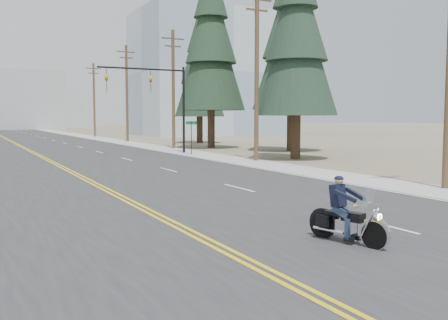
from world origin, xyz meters
TOP-DOWN VIEW (x-y plane):
  - ground_plane at (0.00, 0.00)m, footprint 400.00×400.00m
  - road at (0.00, 70.00)m, footprint 20.00×200.00m
  - sidewalk_right at (11.50, 70.00)m, footprint 3.00×200.00m
  - traffic_mast_right at (8.98, 32.00)m, footprint 7.10×0.26m
  - street_sign at (10.80, 30.00)m, footprint 0.90×0.06m
  - utility_pole_b at (12.50, 23.00)m, footprint 2.20×0.30m
  - utility_pole_c at (12.50, 38.00)m, footprint 2.20×0.30m
  - utility_pole_d at (12.50, 53.00)m, footprint 2.20×0.30m
  - utility_pole_e at (12.50, 70.00)m, footprint 2.20×0.30m
  - glass_building at (32.00, 70.00)m, footprint 24.00×16.00m
  - haze_bldg_b at (8.00, 125.00)m, footprint 18.00×14.00m
  - haze_bldg_c at (40.00, 110.00)m, footprint 16.00×12.00m
  - haze_bldg_e at (25.00, 150.00)m, footprint 14.00×14.00m
  - motorcyclist at (2.86, 2.97)m, footprint 1.32×2.16m
  - conifer_near at (15.66, 22.91)m, footprint 5.79×5.79m
  - conifer_mid at (20.31, 30.09)m, footprint 6.76×6.76m
  - conifer_tall at (16.03, 37.17)m, footprint 6.50×6.50m
  - conifer_far at (18.85, 45.93)m, footprint 5.64×5.64m

SIDE VIEW (x-z plane):
  - ground_plane at x=0.00m, z-range 0.00..0.00m
  - road at x=0.00m, z-range 0.00..0.01m
  - sidewalk_right at x=11.50m, z-range 0.00..0.01m
  - motorcyclist at x=2.86m, z-range 0.00..1.57m
  - street_sign at x=10.80m, z-range 0.49..3.12m
  - traffic_mast_right at x=8.98m, z-range 1.44..8.44m
  - utility_pole_c at x=12.50m, z-range 0.23..11.23m
  - utility_pole_e at x=12.50m, z-range 0.23..11.23m
  - utility_pole_b at x=12.50m, z-range 0.23..11.73m
  - utility_pole_d at x=12.50m, z-range 0.23..11.73m
  - haze_bldg_e at x=25.00m, z-range 0.00..12.00m
  - haze_bldg_b at x=8.00m, z-range 0.00..14.00m
  - conifer_far at x=18.85m, z-range 1.11..16.22m
  - conifer_near at x=15.66m, z-range 1.14..16.45m
  - haze_bldg_c at x=40.00m, z-range 0.00..18.00m
  - glass_building at x=32.00m, z-range 0.00..20.00m
  - conifer_mid at x=20.31m, z-range 1.33..19.35m
  - conifer_tall at x=16.03m, z-range 1.34..19.38m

